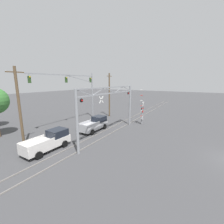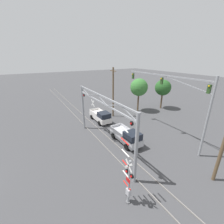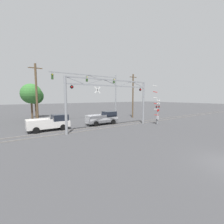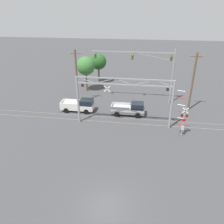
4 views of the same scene
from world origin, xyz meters
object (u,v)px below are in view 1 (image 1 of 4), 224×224
(crossing_signal_mast, at_px, (142,113))
(pickup_truck_lead, at_px, (95,124))
(crossing_gantry, at_px, (110,105))
(utility_pole_right, at_px, (109,94))
(pickup_truck_following, at_px, (49,141))
(traffic_signal_span, at_px, (81,88))
(utility_pole_left, at_px, (19,107))

(crossing_signal_mast, distance_m, pickup_truck_lead, 8.45)
(crossing_gantry, height_order, utility_pole_right, utility_pole_right)
(crossing_gantry, bearing_deg, utility_pole_right, 33.02)
(crossing_gantry, bearing_deg, pickup_truck_following, 154.59)
(utility_pole_right, bearing_deg, traffic_signal_span, 158.61)
(pickup_truck_following, relative_size, utility_pole_left, 0.57)
(pickup_truck_lead, bearing_deg, traffic_signal_span, 59.82)
(crossing_gantry, distance_m, pickup_truck_following, 8.52)
(crossing_signal_mast, distance_m, utility_pole_right, 8.69)
(pickup_truck_lead, xyz_separation_m, utility_pole_left, (-8.88, 3.25, 3.60))
(pickup_truck_following, bearing_deg, traffic_signal_span, 25.59)
(crossing_gantry, xyz_separation_m, pickup_truck_following, (-7.09, 3.37, -3.31))
(traffic_signal_span, bearing_deg, pickup_truck_following, -154.41)
(utility_pole_right, bearing_deg, crossing_gantry, -146.98)
(pickup_truck_following, xyz_separation_m, utility_pole_left, (-1.10, 3.06, 3.60))
(traffic_signal_span, xyz_separation_m, utility_pole_right, (5.86, -2.30, -1.58))
(crossing_gantry, distance_m, utility_pole_right, 11.58)
(pickup_truck_following, distance_m, utility_pole_left, 4.85)
(utility_pole_left, bearing_deg, crossing_signal_mast, -27.39)
(pickup_truck_lead, relative_size, pickup_truck_following, 0.97)
(traffic_signal_span, xyz_separation_m, pickup_truck_following, (-10.94, -5.24, -5.22))
(pickup_truck_lead, xyz_separation_m, pickup_truck_following, (-7.78, 0.19, 0.00))
(crossing_signal_mast, bearing_deg, crossing_gantry, 167.21)
(crossing_gantry, bearing_deg, crossing_signal_mast, -12.79)
(crossing_gantry, relative_size, pickup_truck_lead, 2.57)
(pickup_truck_lead, bearing_deg, utility_pole_left, 159.88)
(pickup_truck_lead, xyz_separation_m, utility_pole_right, (9.02, 3.13, 3.64))
(pickup_truck_following, bearing_deg, crossing_signal_mast, -19.16)
(crossing_gantry, height_order, pickup_truck_lead, crossing_gantry)
(crossing_signal_mast, bearing_deg, pickup_truck_lead, 144.39)
(traffic_signal_span, bearing_deg, utility_pole_left, -169.74)
(traffic_signal_span, relative_size, utility_pole_left, 1.49)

